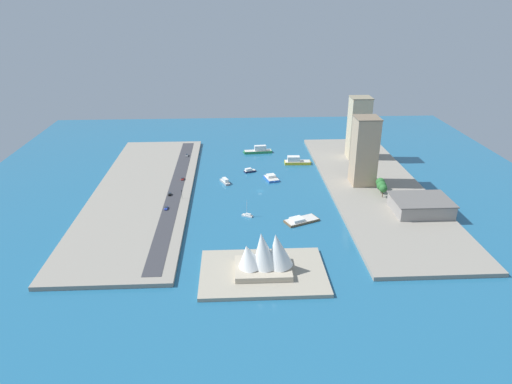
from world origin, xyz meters
name	(u,v)px	position (x,y,z in m)	size (l,w,h in m)	color
ground_plane	(260,191)	(0.00, 0.00, 0.00)	(440.00, 440.00, 0.00)	#23668E
quay_west	(374,187)	(-85.27, 0.00, 1.21)	(70.00, 240.00, 2.43)	gray
quay_east	(143,192)	(85.27, 0.00, 1.21)	(70.00, 240.00, 2.43)	gray
peninsula_point	(263,272)	(5.17, 110.44, 1.00)	(64.85, 44.74, 2.00)	#A89E89
road_strip	(176,189)	(61.83, 0.00, 2.50)	(10.20, 228.00, 0.15)	#38383D
yacht_sleek_gray	(225,181)	(25.99, -16.90, 1.53)	(8.36, 13.58, 4.00)	#999EA3
ferry_green_doubledeck	(258,150)	(-3.78, -89.21, 2.30)	(27.19, 8.75, 6.80)	#2D8C4C
catamaran_blue	(271,178)	(-10.09, -22.57, 1.31)	(12.09, 16.35, 3.69)	blue
barge_flat_brown	(301,220)	(-22.71, 51.69, 1.13)	(23.55, 17.45, 3.20)	brown
ferry_yellow_fast	(296,161)	(-34.21, -57.68, 2.49)	(23.73, 8.33, 6.73)	yellow
sailboat_small_white	(247,215)	(10.85, 42.19, 0.91)	(7.88, 5.59, 11.34)	white
patrol_launch_navy	(249,171)	(6.40, -39.91, 1.28)	(10.61, 7.27, 3.22)	#1E284C
office_block_beige	(359,128)	(-87.96, -65.91, 28.71)	(17.40, 16.80, 52.50)	#C6B793
apartment_midrise_tan	(364,151)	(-76.80, -5.65, 27.75)	(17.40, 18.89, 50.58)	tan
carpark_squat_concrete	(421,205)	(-102.10, 45.97, 7.13)	(36.99, 28.86, 9.34)	gray
suv_black	(170,194)	(64.76, 10.21, 3.37)	(2.08, 4.32, 1.60)	black
pickup_red	(183,178)	(58.55, -19.44, 3.38)	(2.02, 5.12, 1.63)	black
van_white	(187,155)	(59.87, -75.51, 3.39)	(2.09, 4.96, 1.67)	black
hatchback_blue	(166,208)	(64.35, 33.36, 3.30)	(2.07, 5.08, 1.43)	black
traffic_light_waterfront	(182,193)	(55.54, 16.75, 6.77)	(0.36, 0.36, 6.50)	black
opera_landmark	(265,254)	(4.35, 110.44, 11.75)	(30.35, 22.32, 22.75)	#BCAD93
park_tree_cluster	(382,185)	(-85.98, 13.21, 8.17)	(8.64, 20.66, 9.55)	brown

